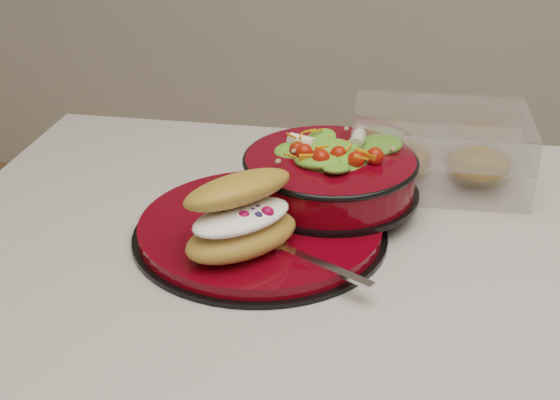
% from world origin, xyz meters
% --- Properties ---
extents(dinner_plate, '(0.30, 0.30, 0.02)m').
position_xyz_m(dinner_plate, '(-0.23, 0.03, 0.91)').
color(dinner_plate, black).
rests_on(dinner_plate, island_counter).
extents(salad_bowl, '(0.22, 0.22, 0.09)m').
position_xyz_m(salad_bowl, '(-0.16, 0.12, 0.95)').
color(salad_bowl, black).
rests_on(salad_bowl, dinner_plate).
extents(croissant, '(0.15, 0.16, 0.08)m').
position_xyz_m(croissant, '(-0.24, -0.03, 0.96)').
color(croissant, '#AA7034').
rests_on(croissant, dinner_plate).
extents(fork, '(0.14, 0.09, 0.00)m').
position_xyz_m(fork, '(-0.16, -0.04, 0.92)').
color(fork, silver).
rests_on(fork, dinner_plate).
extents(pastry_box, '(0.23, 0.17, 0.09)m').
position_xyz_m(pastry_box, '(-0.03, 0.22, 0.95)').
color(pastry_box, white).
rests_on(pastry_box, island_counter).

